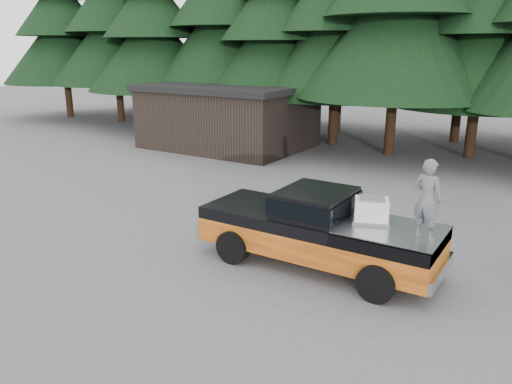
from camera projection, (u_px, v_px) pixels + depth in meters
The scene contains 6 objects.
ground at pixel (244, 260), 12.69m from camera, with size 120.00×120.00×0.00m, color #515254.
pickup_truck at pixel (318, 240), 12.21m from camera, with size 6.00×2.04×1.33m, color orange, non-canonical shape.
truck_cab at pixel (315, 202), 11.99m from camera, with size 1.66×1.90×0.59m, color black.
air_compressor at pixel (371, 211), 11.47m from camera, with size 0.76×0.63×0.52m, color silver.
man_on_bed at pixel (427, 199), 10.30m from camera, with size 0.63×0.41×1.73m, color #53565A.
utility_building at pixel (228, 116), 26.56m from camera, with size 8.40×6.40×3.30m.
Camera 1 is at (6.52, -9.70, 5.24)m, focal length 35.00 mm.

